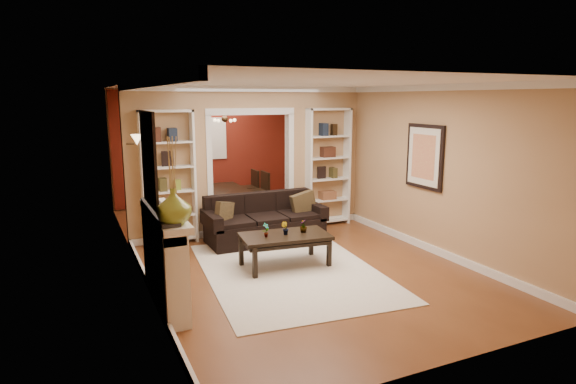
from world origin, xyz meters
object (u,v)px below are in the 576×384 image
coffee_table (285,250)px  bookshelf_left (168,178)px  bookshelf_right (328,167)px  fireplace (166,259)px  dining_table (227,200)px  sofa (265,219)px

coffee_table → bookshelf_left: (-1.32, 1.91, 0.90)m
coffee_table → bookshelf_right: 2.76m
fireplace → dining_table: 4.84m
sofa → bookshelf_left: 1.80m
bookshelf_left → fireplace: bookshelf_left is taller
coffee_table → fireplace: size_ratio=0.77×
bookshelf_left → dining_table: bookshelf_left is taller
bookshelf_left → dining_table: (1.58, 1.81, -0.88)m
dining_table → sofa: bearing=178.8°
sofa → dining_table: size_ratio=1.36×
sofa → coffee_table: sofa is taller
sofa → dining_table: 2.40m
sofa → coffee_table: (-0.21, -1.33, -0.16)m
bookshelf_left → fireplace: (-0.54, -2.53, -0.57)m
sofa → fireplace: (-2.07, -1.95, 0.17)m
coffee_table → bookshelf_right: (1.78, 1.91, 0.90)m
bookshelf_right → fireplace: 4.47m
sofa → coffee_table: bearing=-99.1°
bookshelf_right → fireplace: bookshelf_right is taller
fireplace → dining_table: fireplace is taller
bookshelf_right → dining_table: (-1.52, 1.81, -0.88)m
sofa → bookshelf_left: bearing=159.3°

